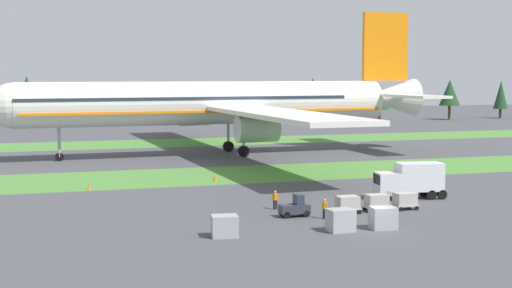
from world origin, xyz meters
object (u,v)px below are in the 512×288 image
Objects in this scene: airliner at (222,103)px; ground_crew_marshaller at (275,199)px; catering_truck at (411,179)px; taxiway_marker_2 at (215,178)px; cargo_dolly_third at (405,200)px; taxiway_marker_1 at (215,177)px; baggage_tug at (295,207)px; uld_container_1 at (340,220)px; cargo_dolly_second at (377,201)px; taxiway_marker_0 at (89,187)px; uld_container_2 at (383,218)px; cargo_dolly_lead at (348,203)px; uld_container_0 at (225,226)px; ground_crew_loader at (325,208)px.

airliner is 47.42× the size of ground_crew_marshaller.
ground_crew_marshaller is at bearing 103.44° from catering_truck.
taxiway_marker_2 is (-15.84, 17.16, -1.62)m from catering_truck.
cargo_dolly_third is 3.76× the size of taxiway_marker_1.
catering_truck is (14.22, 5.34, 1.14)m from baggage_tug.
uld_container_1 reaches higher than taxiway_marker_2.
ground_crew_marshaller is at bearing -88.01° from taxiway_marker_1.
uld_container_1 is 29.36m from taxiway_marker_2.
taxiway_marker_0 is at bearing 48.93° from cargo_dolly_second.
uld_container_2 is 3.04× the size of taxiway_marker_0.
airliner is 44.95m from catering_truck.
uld_container_1 reaches higher than cargo_dolly_lead.
cargo_dolly_second is at bearing -68.94° from taxiway_marker_1.
uld_container_0 reaches higher than cargo_dolly_second.
airliner is 37.01× the size of cargo_dolly_lead.
baggage_tug reaches higher than taxiway_marker_2.
baggage_tug is 3.91× the size of taxiway_marker_2.
catering_truck is 3.60× the size of uld_container_1.
airliner is at bearing 1.06° from cargo_dolly_second.
ground_crew_loader is 2.65× the size of taxiway_marker_0.
uld_container_2 reaches higher than taxiway_marker_0.
airliner reaches higher than catering_truck.
cargo_dolly_lead is at bearing -75.27° from taxiway_marker_1.
uld_container_0 is 9.30m from uld_container_1.
taxiway_marker_0 is (-30.33, 14.94, -1.62)m from catering_truck.
uld_container_0 is at bearing 163.51° from airliner.
ground_crew_marshaller is (-14.78, -1.55, -1.01)m from catering_truck.
uld_container_1 reaches higher than taxiway_marker_1.
ground_crew_marshaller is at bearing 169.44° from airliner.
uld_container_0 is (-7.90, -5.88, 0.02)m from baggage_tug.
taxiway_marker_2 is (-2.99, 29.20, -0.56)m from uld_container_1.
catering_truck reaches higher than uld_container_1.
cargo_dolly_second is 3.32× the size of taxiway_marker_2.
cargo_dolly_second is 1.11× the size of uld_container_0.
airliner is 47.42× the size of ground_crew_loader.
ground_crew_marshaller reaches higher than taxiway_marker_2.
uld_container_0 is at bearing -102.52° from taxiway_marker_1.
catering_truck is at bearing -34.61° from cargo_dolly_third.
ground_crew_marshaller is at bearing 52.81° from uld_container_0.
ground_crew_marshaller is at bearing 100.41° from uld_container_1.
baggage_tug is at bearing -85.88° from taxiway_marker_2.
catering_truck reaches higher than baggage_tug.
taxiway_marker_0 is (-8.21, 26.16, -0.51)m from uld_container_0.
baggage_tug is 15.23m from catering_truck.
ground_crew_loader is (-8.72, -1.84, 0.03)m from cargo_dolly_third.
baggage_tug is at bearing 101.54° from uld_container_1.
uld_container_0 is at bearing 175.79° from uld_container_2.
uld_container_2 is (3.66, -0.14, -0.00)m from uld_container_1.
taxiway_marker_2 is (-1.62, 22.51, -0.48)m from baggage_tug.
ground_crew_loader is at bearing 105.94° from cargo_dolly_second.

